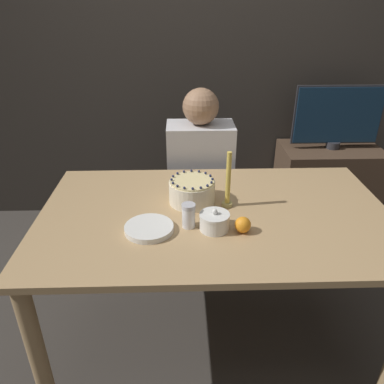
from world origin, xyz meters
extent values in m
plane|color=#3D3833|center=(0.00, 0.00, 0.00)|extent=(12.00, 12.00, 0.00)
cube|color=#38332D|center=(0.00, 1.40, 1.30)|extent=(8.00, 0.05, 2.60)
cube|color=tan|center=(0.00, 0.00, 0.76)|extent=(1.59, 0.95, 0.03)
cylinder|color=tan|center=(-0.73, -0.42, 0.37)|extent=(0.07, 0.07, 0.74)
cylinder|color=tan|center=(-0.73, 0.42, 0.37)|extent=(0.07, 0.07, 0.74)
cylinder|color=tan|center=(0.73, 0.42, 0.37)|extent=(0.07, 0.07, 0.74)
cylinder|color=#EFE5CC|center=(-0.10, 0.10, 0.82)|extent=(0.21, 0.21, 0.10)
cylinder|color=beige|center=(-0.10, 0.10, 0.88)|extent=(0.21, 0.21, 0.01)
sphere|color=#23284C|center=(-0.01, 0.10, 0.89)|extent=(0.01, 0.01, 0.01)
sphere|color=#23284C|center=(-0.02, 0.14, 0.89)|extent=(0.01, 0.01, 0.01)
sphere|color=#23284C|center=(-0.04, 0.17, 0.89)|extent=(0.01, 0.01, 0.01)
sphere|color=#23284C|center=(-0.07, 0.19, 0.89)|extent=(0.01, 0.01, 0.01)
sphere|color=#23284C|center=(-0.10, 0.20, 0.89)|extent=(0.01, 0.01, 0.01)
sphere|color=#23284C|center=(-0.14, 0.19, 0.89)|extent=(0.01, 0.01, 0.01)
sphere|color=#23284C|center=(-0.17, 0.17, 0.89)|extent=(0.01, 0.01, 0.01)
sphere|color=#23284C|center=(-0.19, 0.14, 0.89)|extent=(0.01, 0.01, 0.01)
sphere|color=#23284C|center=(-0.20, 0.10, 0.89)|extent=(0.01, 0.01, 0.01)
sphere|color=#23284C|center=(-0.19, 0.06, 0.89)|extent=(0.01, 0.01, 0.01)
sphere|color=#23284C|center=(-0.17, 0.03, 0.89)|extent=(0.01, 0.01, 0.01)
sphere|color=#23284C|center=(-0.14, 0.01, 0.89)|extent=(0.01, 0.01, 0.01)
sphere|color=#23284C|center=(-0.10, 0.01, 0.89)|extent=(0.01, 0.01, 0.01)
sphere|color=#23284C|center=(-0.07, 0.01, 0.89)|extent=(0.01, 0.01, 0.01)
sphere|color=#23284C|center=(-0.04, 0.03, 0.89)|extent=(0.01, 0.01, 0.01)
sphere|color=#23284C|center=(-0.02, 0.06, 0.89)|extent=(0.01, 0.01, 0.01)
cylinder|color=white|center=(-0.02, -0.14, 0.80)|extent=(0.12, 0.12, 0.06)
cylinder|color=white|center=(-0.02, -0.14, 0.84)|extent=(0.13, 0.13, 0.01)
sphere|color=white|center=(-0.02, -0.14, 0.86)|extent=(0.02, 0.02, 0.02)
cylinder|color=white|center=(-0.12, -0.11, 0.82)|extent=(0.06, 0.06, 0.09)
cylinder|color=silver|center=(-0.12, -0.11, 0.87)|extent=(0.06, 0.06, 0.02)
cylinder|color=white|center=(-0.29, -0.14, 0.77)|extent=(0.20, 0.20, 0.01)
cylinder|color=white|center=(-0.29, -0.14, 0.78)|extent=(0.20, 0.20, 0.01)
cylinder|color=white|center=(-0.29, -0.14, 0.79)|extent=(0.20, 0.20, 0.01)
cylinder|color=tan|center=(0.06, 0.06, 0.78)|extent=(0.05, 0.05, 0.02)
cylinder|color=gold|center=(0.06, 0.06, 0.91)|extent=(0.02, 0.02, 0.25)
sphere|color=orange|center=(0.10, -0.16, 0.80)|extent=(0.07, 0.07, 0.07)
cube|color=#473D33|center=(-0.03, 0.68, 0.23)|extent=(0.34, 0.34, 0.45)
cube|color=silver|center=(-0.03, 0.68, 0.71)|extent=(0.40, 0.24, 0.52)
sphere|color=#9E7556|center=(-0.03, 0.68, 1.08)|extent=(0.21, 0.21, 0.21)
cube|color=#4C3828|center=(0.98, 1.14, 0.32)|extent=(0.73, 0.43, 0.63)
cylinder|color=#2D2D33|center=(0.98, 1.14, 0.66)|extent=(0.10, 0.10, 0.05)
cube|color=#2D2D33|center=(0.98, 1.15, 0.88)|extent=(0.64, 0.02, 0.42)
cube|color=#142D47|center=(0.98, 1.14, 0.88)|extent=(0.61, 0.03, 0.40)
camera|label=1|loc=(-0.15, -1.45, 1.63)|focal=35.00mm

